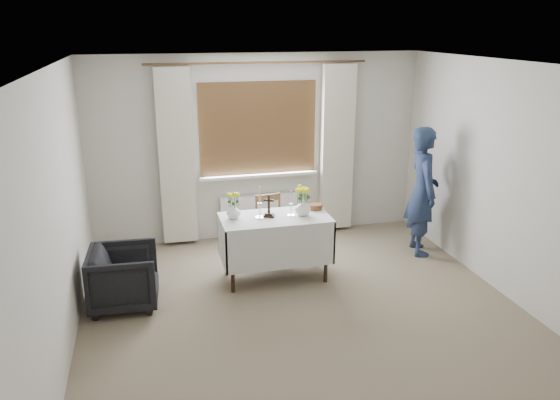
# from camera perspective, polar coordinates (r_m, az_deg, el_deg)

# --- Properties ---
(ground) EXTENTS (5.00, 5.00, 0.00)m
(ground) POSITION_cam_1_polar(r_m,az_deg,el_deg) (5.60, 3.18, -12.68)
(ground) COLOR #84725B
(ground) RESTS_ON ground
(altar_table) EXTENTS (1.24, 0.64, 0.76)m
(altar_table) POSITION_cam_1_polar(r_m,az_deg,el_deg) (6.33, -0.51, -5.02)
(altar_table) COLOR silver
(altar_table) RESTS_ON ground
(wooden_chair) EXTENTS (0.41, 0.41, 0.79)m
(wooden_chair) POSITION_cam_1_polar(r_m,az_deg,el_deg) (6.92, -0.79, -2.84)
(wooden_chair) COLOR brown
(wooden_chair) RESTS_ON ground
(armchair) EXTENTS (0.73, 0.71, 0.64)m
(armchair) POSITION_cam_1_polar(r_m,az_deg,el_deg) (5.99, -15.99, -7.79)
(armchair) COLOR black
(armchair) RESTS_ON ground
(person) EXTENTS (0.50, 0.67, 1.65)m
(person) POSITION_cam_1_polar(r_m,az_deg,el_deg) (7.15, 14.66, 0.90)
(person) COLOR #212B4F
(person) RESTS_ON ground
(radiator) EXTENTS (1.10, 0.10, 0.60)m
(radiator) POSITION_cam_1_polar(r_m,az_deg,el_deg) (7.61, -2.11, -1.67)
(radiator) COLOR white
(radiator) RESTS_ON ground
(wooden_cross) EXTENTS (0.15, 0.13, 0.26)m
(wooden_cross) POSITION_cam_1_polar(r_m,az_deg,el_deg) (6.16, -1.17, -0.61)
(wooden_cross) COLOR black
(wooden_cross) RESTS_ON altar_table
(candlestick_left) EXTENTS (0.13, 0.13, 0.37)m
(candlestick_left) POSITION_cam_1_polar(r_m,az_deg,el_deg) (6.10, -2.13, -0.26)
(candlestick_left) COLOR silver
(candlestick_left) RESTS_ON altar_table
(candlestick_right) EXTENTS (0.11, 0.11, 0.30)m
(candlestick_right) POSITION_cam_1_polar(r_m,az_deg,el_deg) (6.18, 1.16, -0.33)
(candlestick_right) COLOR silver
(candlestick_right) RESTS_ON altar_table
(flower_vase_left) EXTENTS (0.21, 0.21, 0.17)m
(flower_vase_left) POSITION_cam_1_polar(r_m,az_deg,el_deg) (6.14, -4.88, -1.20)
(flower_vase_left) COLOR white
(flower_vase_left) RESTS_ON altar_table
(flower_vase_right) EXTENTS (0.24, 0.24, 0.19)m
(flower_vase_right) POSITION_cam_1_polar(r_m,az_deg,el_deg) (6.22, 2.40, -0.76)
(flower_vase_right) COLOR white
(flower_vase_right) RESTS_ON altar_table
(wicker_basket) EXTENTS (0.21, 0.21, 0.07)m
(wicker_basket) POSITION_cam_1_polar(r_m,az_deg,el_deg) (6.46, 3.68, -0.67)
(wicker_basket) COLOR brown
(wicker_basket) RESTS_ON altar_table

